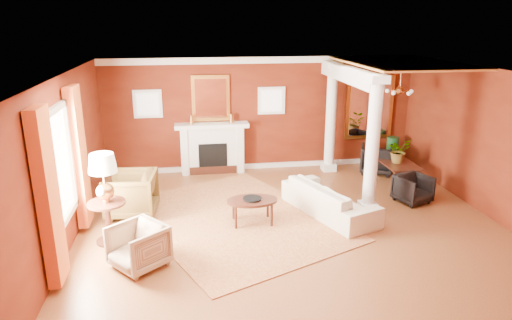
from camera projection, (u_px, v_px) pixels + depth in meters
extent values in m
plane|color=brown|center=(290.00, 223.00, 8.89)|extent=(8.00, 8.00, 0.00)
cube|color=#65200E|center=(262.00, 114.00, 11.76)|extent=(8.00, 0.04, 2.90)
cube|color=#65200E|center=(361.00, 237.00, 5.16)|extent=(8.00, 0.04, 2.90)
cube|color=#65200E|center=(66.00, 161.00, 7.89)|extent=(0.04, 7.00, 2.90)
cube|color=#65200E|center=(489.00, 143.00, 9.03)|extent=(0.04, 7.00, 2.90)
cube|color=white|center=(294.00, 73.00, 8.03)|extent=(8.00, 7.00, 0.04)
cube|color=white|center=(212.00, 150.00, 11.67)|extent=(1.60, 0.34, 1.20)
cube|color=black|center=(213.00, 157.00, 11.55)|extent=(0.72, 0.03, 0.70)
cube|color=black|center=(213.00, 170.00, 11.65)|extent=(1.20, 0.05, 0.20)
cube|color=white|center=(212.00, 125.00, 11.44)|extent=(1.85, 0.42, 0.10)
cube|color=white|center=(185.00, 151.00, 11.54)|extent=(0.16, 0.40, 1.20)
cube|color=white|center=(240.00, 149.00, 11.74)|extent=(0.16, 0.40, 1.20)
cube|color=gold|center=(211.00, 98.00, 11.41)|extent=(0.95, 0.06, 1.15)
cube|color=white|center=(211.00, 98.00, 11.37)|extent=(0.78, 0.02, 0.98)
cube|color=white|center=(148.00, 104.00, 11.22)|extent=(0.70, 0.06, 0.70)
cube|color=white|center=(148.00, 104.00, 11.19)|extent=(0.54, 0.02, 0.54)
cube|color=white|center=(271.00, 101.00, 11.67)|extent=(0.70, 0.06, 0.70)
cube|color=white|center=(272.00, 101.00, 11.63)|extent=(0.54, 0.02, 0.54)
cube|color=white|center=(57.00, 166.00, 7.29)|extent=(0.03, 1.30, 1.70)
cube|color=white|center=(47.00, 181.00, 6.64)|extent=(0.08, 0.10, 1.90)
cube|color=white|center=(70.00, 154.00, 7.96)|extent=(0.08, 0.10, 1.90)
cube|color=#BC5620|center=(48.00, 198.00, 6.41)|extent=(0.18, 0.55, 2.60)
cube|color=#BC5620|center=(79.00, 157.00, 8.30)|extent=(0.18, 0.55, 2.60)
cube|color=white|center=(368.00, 207.00, 9.39)|extent=(0.34, 0.34, 0.20)
cylinder|color=white|center=(373.00, 144.00, 8.99)|extent=(0.26, 0.26, 2.50)
cube|color=white|center=(378.00, 79.00, 8.61)|extent=(0.36, 0.36, 0.16)
cube|color=white|center=(328.00, 167.00, 11.94)|extent=(0.34, 0.34, 0.20)
cylinder|color=white|center=(331.00, 116.00, 11.54)|extent=(0.26, 0.26, 2.50)
cube|color=white|center=(333.00, 65.00, 11.16)|extent=(0.36, 0.36, 0.16)
cube|color=white|center=(349.00, 74.00, 10.15)|extent=(0.30, 3.20, 0.32)
cube|color=#CF883C|center=(401.00, 63.00, 10.10)|extent=(2.30, 3.40, 0.04)
cube|color=gold|center=(369.00, 107.00, 12.11)|extent=(1.30, 0.06, 1.70)
cube|color=white|center=(370.00, 108.00, 12.08)|extent=(1.10, 0.02, 1.50)
cylinder|color=#C07B3C|center=(401.00, 76.00, 10.24)|extent=(0.02, 0.02, 0.65)
sphere|color=#C07B3C|center=(400.00, 90.00, 10.34)|extent=(0.20, 0.20, 0.20)
sphere|color=beige|center=(411.00, 91.00, 10.39)|extent=(0.09, 0.09, 0.09)
sphere|color=beige|center=(398.00, 90.00, 10.61)|extent=(0.09, 0.09, 0.09)
sphere|color=beige|center=(387.00, 91.00, 10.47)|extent=(0.09, 0.09, 0.09)
sphere|color=beige|center=(393.00, 93.00, 10.16)|extent=(0.09, 0.09, 0.09)
sphere|color=beige|center=(409.00, 93.00, 10.11)|extent=(0.09, 0.09, 0.09)
cube|color=white|center=(262.00, 60.00, 11.32)|extent=(8.00, 0.08, 0.16)
cube|color=white|center=(262.00, 166.00, 12.14)|extent=(8.00, 0.08, 0.12)
cube|color=maroon|center=(234.00, 219.00, 9.05)|extent=(4.79, 5.34, 0.02)
imported|color=#F0E4CA|center=(330.00, 194.00, 9.18)|extent=(1.42, 2.30, 0.87)
imported|color=black|center=(131.00, 192.00, 9.12)|extent=(0.98, 1.03, 0.98)
imported|color=tan|center=(138.00, 245.00, 7.21)|extent=(1.04, 1.05, 0.79)
cylinder|color=black|center=(252.00, 201.00, 8.74)|extent=(0.98, 0.98, 0.05)
cylinder|color=black|center=(236.00, 218.00, 8.56)|extent=(0.05, 0.05, 0.44)
cylinder|color=black|center=(272.00, 216.00, 8.66)|extent=(0.05, 0.05, 0.44)
cylinder|color=black|center=(233.00, 209.00, 8.97)|extent=(0.05, 0.05, 0.44)
cylinder|color=black|center=(268.00, 207.00, 9.07)|extent=(0.05, 0.05, 0.44)
imported|color=black|center=(252.00, 194.00, 8.68)|extent=(0.17, 0.07, 0.23)
cylinder|color=black|center=(110.00, 241.00, 8.14)|extent=(0.48, 0.48, 0.04)
cylinder|color=black|center=(109.00, 223.00, 8.04)|extent=(0.10, 0.10, 0.74)
cylinder|color=black|center=(106.00, 203.00, 7.93)|extent=(0.66, 0.66, 0.04)
sphere|color=#C07B3C|center=(105.00, 191.00, 7.86)|extent=(0.31, 0.31, 0.31)
cylinder|color=#C07B3C|center=(104.00, 179.00, 7.80)|extent=(0.03, 0.03, 0.33)
cone|color=beige|center=(102.00, 163.00, 7.71)|extent=(0.48, 0.48, 0.33)
imported|color=black|center=(397.00, 166.00, 11.10)|extent=(0.50, 1.37, 0.76)
imported|color=black|center=(413.00, 188.00, 9.80)|extent=(0.82, 0.80, 0.67)
imported|color=black|center=(376.00, 158.00, 11.68)|extent=(0.99, 0.97, 0.79)
sphere|color=#14401E|center=(391.00, 161.00, 12.17)|extent=(0.35, 0.35, 0.35)
cylinder|color=#14401E|center=(392.00, 152.00, 12.09)|extent=(0.31, 0.31, 0.83)
imported|color=#26591E|center=(400.00, 142.00, 10.86)|extent=(0.68, 0.72, 0.47)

